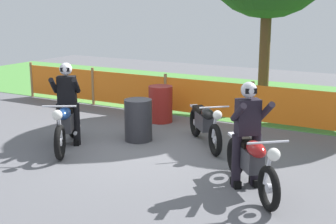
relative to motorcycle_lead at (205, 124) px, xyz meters
name	(u,v)px	position (x,y,z in m)	size (l,w,h in m)	color
ground	(147,150)	(-0.88, -0.81, -0.47)	(24.00, 24.00, 0.02)	#5B5B60
grass_verge	(249,97)	(-0.88, 5.09, -0.45)	(24.00, 6.21, 0.01)	#4C8C3D
barrier_fence	(207,98)	(-0.88, 1.99, 0.08)	(11.76, 0.08, 1.05)	#997547
motorcycle_lead	(205,124)	(0.00, 0.00, 0.00)	(1.41, 1.55, 0.94)	black
motorcycle_trailing	(67,124)	(-2.33, -1.50, 0.03)	(1.20, 1.89, 1.01)	black
motorcycle_third	(251,162)	(1.63, -1.82, 0.02)	(1.44, 1.66, 0.99)	black
rider_trailing	(67,101)	(-2.44, -1.32, 0.46)	(0.71, 0.72, 1.69)	black
rider_third	(248,131)	(1.50, -1.67, 0.46)	(0.73, 0.73, 1.69)	black
oil_drum	(161,104)	(-1.76, 1.24, -0.02)	(0.58, 0.58, 0.88)	maroon
spare_drum	(138,120)	(-1.38, -0.35, -0.02)	(0.58, 0.58, 0.88)	#2D2D33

